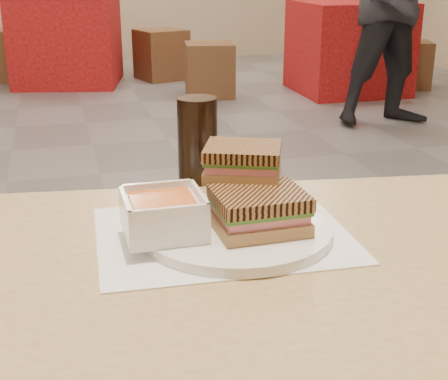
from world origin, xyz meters
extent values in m
cube|color=tan|center=(-0.06, -2.12, 0.73)|extent=(1.28, 0.85, 0.03)
cube|color=white|center=(0.01, -2.00, 0.75)|extent=(0.37, 0.30, 0.00)
cylinder|color=white|center=(0.03, -2.00, 0.76)|extent=(0.28, 0.28, 0.01)
cube|color=white|center=(-0.08, -2.01, 0.79)|extent=(0.11, 0.11, 0.05)
cube|color=orange|center=(-0.08, -2.01, 0.81)|extent=(0.08, 0.08, 0.01)
cube|color=white|center=(-0.03, -2.01, 0.82)|extent=(0.01, 0.11, 0.01)
cube|color=white|center=(-0.13, -2.01, 0.82)|extent=(0.01, 0.11, 0.01)
cube|color=white|center=(-0.08, -1.95, 0.82)|extent=(0.11, 0.01, 0.01)
cube|color=white|center=(-0.08, -2.06, 0.82)|extent=(0.11, 0.01, 0.01)
cube|color=#A07747|center=(0.05, -2.03, 0.78)|extent=(0.13, 0.11, 0.02)
cube|color=pink|center=(0.05, -2.03, 0.79)|extent=(0.12, 0.10, 0.01)
cube|color=#386B23|center=(0.05, -2.03, 0.80)|extent=(0.12, 0.10, 0.01)
cube|color=brown|center=(0.05, -2.03, 0.81)|extent=(0.13, 0.11, 0.02)
cube|color=#A07747|center=(0.05, -1.95, 0.83)|extent=(0.14, 0.13, 0.02)
cube|color=pink|center=(0.05, -1.95, 0.84)|extent=(0.13, 0.12, 0.01)
cube|color=#386B23|center=(0.05, -1.95, 0.85)|extent=(0.13, 0.12, 0.01)
cube|color=brown|center=(0.05, -1.95, 0.86)|extent=(0.14, 0.13, 0.02)
cylinder|color=black|center=(0.03, -1.75, 0.83)|extent=(0.07, 0.07, 0.15)
cube|color=red|center=(2.38, 2.47, 0.40)|extent=(0.92, 0.92, 0.79)
cube|color=red|center=(-0.04, 3.56, 0.41)|extent=(1.11, 1.11, 0.82)
cube|color=brown|center=(1.12, 2.59, 0.23)|extent=(0.47, 0.47, 0.46)
cube|color=brown|center=(3.02, 2.50, 0.21)|extent=(0.49, 0.49, 0.43)
cube|color=brown|center=(-0.54, 3.90, 0.25)|extent=(0.51, 0.51, 0.49)
cube|color=brown|center=(0.87, 3.57, 0.24)|extent=(0.54, 0.54, 0.49)
imported|color=black|center=(2.19, 1.25, 0.87)|extent=(0.86, 0.67, 1.74)
camera|label=1|loc=(-0.21, -2.80, 1.12)|focal=50.72mm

